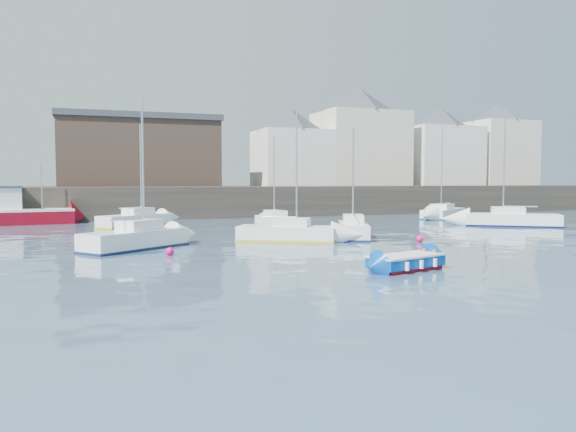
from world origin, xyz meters
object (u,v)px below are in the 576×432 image
object	(u,v)px
fishing_boat	(20,212)
buoy_far	(181,233)
blue_dinghy	(406,261)
sailboat_f	(276,222)
sailboat_d	(512,219)
sailboat_h	(136,220)
buoy_near	(170,255)
buoy_mid	(420,242)
sailboat_a	(136,238)
sailboat_c	(353,229)
sailboat_g	(443,213)
sailboat_b	(288,232)

from	to	relation	value
fishing_boat	buoy_far	distance (m)	16.69
blue_dinghy	sailboat_f	size ratio (longest dim) A/B	0.51
sailboat_d	sailboat_h	world-z (taller)	sailboat_d
buoy_near	buoy_mid	distance (m)	14.65
sailboat_a	buoy_mid	size ratio (longest dim) A/B	18.84
blue_dinghy	fishing_boat	distance (m)	35.77
sailboat_a	buoy_far	distance (m)	8.88
sailboat_f	buoy_far	bearing A→B (deg)	-168.25
sailboat_f	buoy_far	xyz separation A→B (m)	(-7.46, -1.55, -0.49)
buoy_near	sailboat_a	bearing A→B (deg)	113.12
fishing_boat	sailboat_a	bearing A→B (deg)	-69.47
buoy_near	sailboat_f	bearing A→B (deg)	52.71
sailboat_c	sailboat_g	size ratio (longest dim) A/B	0.79
blue_dinghy	sailboat_a	size ratio (longest dim) A/B	0.45
blue_dinghy	buoy_near	world-z (taller)	blue_dinghy
sailboat_c	sailboat_h	xyz separation A→B (m)	(-12.17, 13.91, -0.01)
buoy_near	sailboat_c	bearing A→B (deg)	20.22
sailboat_d	buoy_mid	distance (m)	15.33
blue_dinghy	fishing_boat	bearing A→B (deg)	119.03
sailboat_f	buoy_mid	bearing A→B (deg)	-67.58
fishing_boat	buoy_far	world-z (taller)	fishing_boat
fishing_boat	buoy_far	bearing A→B (deg)	-47.58
blue_dinghy	fishing_boat	world-z (taller)	fishing_boat
fishing_boat	sailboat_h	distance (m)	10.25
sailboat_c	buoy_far	xyz separation A→B (m)	(-9.77, 6.79, -0.53)
buoy_near	buoy_far	xyz separation A→B (m)	(2.27, 11.22, 0.00)
buoy_far	sailboat_c	bearing A→B (deg)	-34.78
fishing_boat	sailboat_a	size ratio (longest dim) A/B	1.01
sailboat_d	buoy_far	world-z (taller)	sailboat_d
blue_dinghy	sailboat_h	world-z (taller)	sailboat_h
fishing_boat	sailboat_d	world-z (taller)	sailboat_d
fishing_boat	sailboat_c	world-z (taller)	sailboat_c
sailboat_b	fishing_boat	bearing A→B (deg)	130.61
sailboat_a	sailboat_h	size ratio (longest dim) A/B	0.99
sailboat_f	buoy_far	size ratio (longest dim) A/B	18.41
sailboat_h	buoy_far	distance (m)	7.53
blue_dinghy	sailboat_h	bearing A→B (deg)	108.08
sailboat_b	buoy_mid	distance (m)	7.82
blue_dinghy	sailboat_c	xyz separation A→B (m)	(3.66, 12.18, 0.18)
sailboat_d	sailboat_a	bearing A→B (deg)	-169.72
sailboat_c	buoy_mid	world-z (taller)	sailboat_c
blue_dinghy	sailboat_h	size ratio (longest dim) A/B	0.44
buoy_mid	sailboat_a	bearing A→B (deg)	172.06
sailboat_g	buoy_near	distance (m)	33.96
sailboat_d	sailboat_h	xyz separation A→B (m)	(-28.09, 9.90, -0.03)
blue_dinghy	sailboat_d	bearing A→B (deg)	39.58
sailboat_g	buoy_mid	size ratio (longest dim) A/B	20.71
fishing_boat	buoy_far	size ratio (longest dim) A/B	21.08
fishing_boat	sailboat_g	xyz separation A→B (m)	(37.52, -5.13, -0.49)
fishing_boat	sailboat_g	bearing A→B (deg)	-7.79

